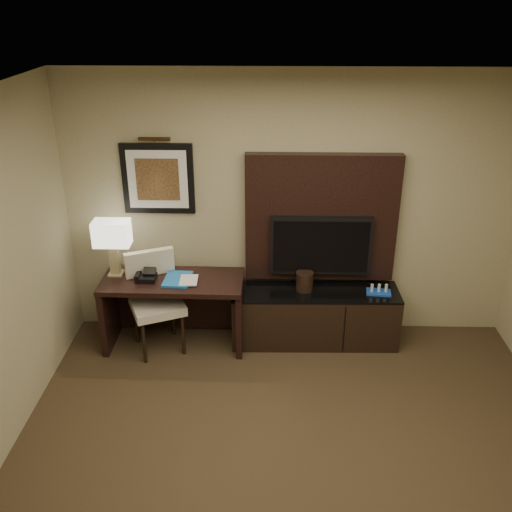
{
  "coord_description": "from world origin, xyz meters",
  "views": [
    {
      "loc": [
        -0.2,
        -2.83,
        3.33
      ],
      "look_at": [
        -0.33,
        1.8,
        1.15
      ],
      "focal_mm": 40.0,
      "sensor_mm": 36.0,
      "label": 1
    }
  ],
  "objects_px": {
    "ice_bucket": "(304,281)",
    "desk_phone": "(146,276)",
    "desk": "(175,312)",
    "minibar_tray": "(379,289)",
    "desk_chair": "(157,304)",
    "tv": "(321,245)",
    "table_lamp": "(113,246)",
    "credenza": "(314,316)"
  },
  "relations": [
    {
      "from": "ice_bucket",
      "to": "desk_phone",
      "type": "bearing_deg",
      "value": -174.52
    },
    {
      "from": "desk",
      "to": "minibar_tray",
      "type": "xyz_separation_m",
      "value": [
        2.04,
        0.07,
        0.25
      ]
    },
    {
      "from": "desk",
      "to": "desk_chair",
      "type": "relative_size",
      "value": 1.37
    },
    {
      "from": "tv",
      "to": "desk_phone",
      "type": "distance_m",
      "value": 1.74
    },
    {
      "from": "tv",
      "to": "desk_chair",
      "type": "bearing_deg",
      "value": -168.72
    },
    {
      "from": "desk",
      "to": "table_lamp",
      "type": "distance_m",
      "value": 0.89
    },
    {
      "from": "tv",
      "to": "ice_bucket",
      "type": "bearing_deg",
      "value": -144.92
    },
    {
      "from": "table_lamp",
      "to": "desk_chair",
      "type": "bearing_deg",
      "value": -23.26
    },
    {
      "from": "tv",
      "to": "table_lamp",
      "type": "height_order",
      "value": "table_lamp"
    },
    {
      "from": "credenza",
      "to": "desk_chair",
      "type": "bearing_deg",
      "value": -174.52
    },
    {
      "from": "desk_chair",
      "to": "desk_phone",
      "type": "bearing_deg",
      "value": 123.26
    },
    {
      "from": "table_lamp",
      "to": "minibar_tray",
      "type": "relative_size",
      "value": 2.57
    },
    {
      "from": "tv",
      "to": "table_lamp",
      "type": "bearing_deg",
      "value": -176.1
    },
    {
      "from": "tv",
      "to": "ice_bucket",
      "type": "distance_m",
      "value": 0.39
    },
    {
      "from": "table_lamp",
      "to": "minibar_tray",
      "type": "distance_m",
      "value": 2.65
    },
    {
      "from": "desk",
      "to": "minibar_tray",
      "type": "height_order",
      "value": "desk"
    },
    {
      "from": "table_lamp",
      "to": "ice_bucket",
      "type": "height_order",
      "value": "table_lamp"
    },
    {
      "from": "desk_chair",
      "to": "ice_bucket",
      "type": "height_order",
      "value": "desk_chair"
    },
    {
      "from": "credenza",
      "to": "tv",
      "type": "relative_size",
      "value": 1.68
    },
    {
      "from": "desk",
      "to": "ice_bucket",
      "type": "relative_size",
      "value": 7.1
    },
    {
      "from": "desk",
      "to": "credenza",
      "type": "height_order",
      "value": "desk"
    },
    {
      "from": "tv",
      "to": "minibar_tray",
      "type": "xyz_separation_m",
      "value": [
        0.59,
        -0.16,
        -0.4
      ]
    },
    {
      "from": "credenza",
      "to": "tv",
      "type": "xyz_separation_m",
      "value": [
        0.04,
        0.14,
        0.73
      ]
    },
    {
      "from": "ice_bucket",
      "to": "minibar_tray",
      "type": "height_order",
      "value": "ice_bucket"
    },
    {
      "from": "desk_chair",
      "to": "table_lamp",
      "type": "height_order",
      "value": "table_lamp"
    },
    {
      "from": "credenza",
      "to": "desk_phone",
      "type": "relative_size",
      "value": 8.91
    },
    {
      "from": "credenza",
      "to": "ice_bucket",
      "type": "bearing_deg",
      "value": 163.1
    },
    {
      "from": "desk",
      "to": "ice_bucket",
      "type": "xyz_separation_m",
      "value": [
        1.31,
        0.12,
        0.3
      ]
    },
    {
      "from": "tv",
      "to": "table_lamp",
      "type": "distance_m",
      "value": 2.04
    },
    {
      "from": "desk_phone",
      "to": "minibar_tray",
      "type": "relative_size",
      "value": 0.79
    },
    {
      "from": "ice_bucket",
      "to": "desk_chair",
      "type": "bearing_deg",
      "value": -171.66
    },
    {
      "from": "desk_phone",
      "to": "tv",
      "type": "bearing_deg",
      "value": 8.76
    },
    {
      "from": "credenza",
      "to": "tv",
      "type": "bearing_deg",
      "value": 73.5
    },
    {
      "from": "desk",
      "to": "minibar_tray",
      "type": "distance_m",
      "value": 2.06
    },
    {
      "from": "desk",
      "to": "desk_chair",
      "type": "distance_m",
      "value": 0.22
    },
    {
      "from": "credenza",
      "to": "desk",
      "type": "bearing_deg",
      "value": -177.38
    },
    {
      "from": "credenza",
      "to": "table_lamp",
      "type": "bearing_deg",
      "value": 178.87
    },
    {
      "from": "tv",
      "to": "desk_chair",
      "type": "height_order",
      "value": "tv"
    },
    {
      "from": "desk_chair",
      "to": "minibar_tray",
      "type": "distance_m",
      "value": 2.2
    },
    {
      "from": "minibar_tray",
      "to": "desk_chair",
      "type": "bearing_deg",
      "value": -175.81
    },
    {
      "from": "desk_phone",
      "to": "ice_bucket",
      "type": "relative_size",
      "value": 0.96
    },
    {
      "from": "credenza",
      "to": "table_lamp",
      "type": "relative_size",
      "value": 2.73
    }
  ]
}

